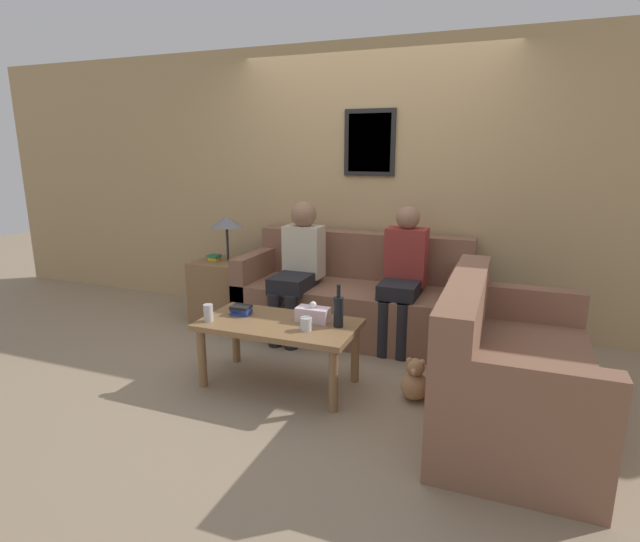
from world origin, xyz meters
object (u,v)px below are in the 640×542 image
object	(u,v)px
wine_bottle	(338,311)
person_right	(403,271)
teddy_bear	(415,382)
couch_main	(354,299)
coffee_table	(279,331)
couch_side	(508,376)
drinking_glass	(306,324)
person_left	(298,263)

from	to	relation	value
wine_bottle	person_right	distance (m)	1.02
teddy_bear	couch_main	bearing A→B (deg)	125.69
teddy_bear	coffee_table	bearing A→B (deg)	-172.83
couch_side	coffee_table	size ratio (longest dim) A/B	1.37
couch_main	drinking_glass	xyz separation A→B (m)	(0.06, -1.26, 0.19)
couch_side	person_left	bearing A→B (deg)	61.74
drinking_glass	couch_main	bearing A→B (deg)	92.79
coffee_table	drinking_glass	bearing A→B (deg)	-18.34
couch_main	wine_bottle	world-z (taller)	couch_main
wine_bottle	drinking_glass	distance (m)	0.24
couch_side	coffee_table	xyz separation A→B (m)	(-1.52, -0.01, 0.08)
couch_main	couch_side	distance (m)	1.78
couch_side	teddy_bear	size ratio (longest dim) A/B	5.15
wine_bottle	person_left	xyz separation A→B (m)	(-0.69, 0.90, 0.08)
teddy_bear	drinking_glass	bearing A→B (deg)	-164.19
coffee_table	drinking_glass	distance (m)	0.28
drinking_glass	coffee_table	bearing A→B (deg)	161.66
wine_bottle	couch_side	bearing A→B (deg)	-2.97
person_left	couch_main	bearing A→B (deg)	25.56
person_right	drinking_glass	bearing A→B (deg)	-109.66
couch_main	teddy_bear	distance (m)	1.32
couch_side	wine_bottle	world-z (taller)	couch_side
drinking_glass	teddy_bear	distance (m)	0.83
wine_bottle	drinking_glass	bearing A→B (deg)	-141.04
wine_bottle	teddy_bear	bearing A→B (deg)	6.07
coffee_table	person_left	distance (m)	1.04
coffee_table	teddy_bear	size ratio (longest dim) A/B	3.75
wine_bottle	person_right	world-z (taller)	person_right
coffee_table	teddy_bear	xyz separation A→B (m)	(0.94, 0.12, -0.28)
person_left	drinking_glass	bearing A→B (deg)	-63.90
drinking_glass	person_right	xyz separation A→B (m)	(0.40, 1.13, 0.14)
couch_side	person_right	distance (m)	1.40
coffee_table	couch_main	bearing A→B (deg)	81.33
couch_side	drinking_glass	bearing A→B (deg)	93.87
couch_main	person_right	distance (m)	0.59
couch_side	person_right	xyz separation A→B (m)	(-0.87, 1.05, 0.33)
teddy_bear	person_right	bearing A→B (deg)	107.74
wine_bottle	teddy_bear	distance (m)	0.70
coffee_table	person_left	world-z (taller)	person_left
couch_side	teddy_bear	distance (m)	0.61
coffee_table	wine_bottle	bearing A→B (deg)	8.55
couch_main	teddy_bear	bearing A→B (deg)	-54.31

